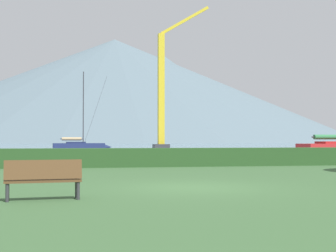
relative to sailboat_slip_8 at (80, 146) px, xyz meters
name	(u,v)px	position (x,y,z in m)	size (l,w,h in m)	color
ground_plane	(191,187)	(3.24, -45.16, -0.59)	(1000.00, 1000.00, 0.00)	#385B33
harbor_water	(90,144)	(3.24, 91.84, -0.59)	(320.00, 246.00, 0.00)	slate
hedge_line	(143,157)	(3.24, -34.16, -0.11)	(80.00, 1.20, 0.97)	#284C23
sailboat_slip_8	(80,146)	(0.00, 0.00, 0.00)	(7.13, 2.59, 9.62)	navy
park_bench_near_path	(43,178)	(-0.86, -47.52, -0.06)	(1.80, 0.66, 0.95)	brown
dock_crane	(163,98)	(10.64, 2.64, 6.24)	(7.40, 2.00, 19.13)	#333338
distant_hill_west_ridge	(161,97)	(63.97, 322.19, 34.69)	(190.63, 190.63, 70.58)	slate
distant_hill_central_peak	(114,90)	(22.46, 256.86, 32.88)	(302.87, 302.87, 66.94)	slate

